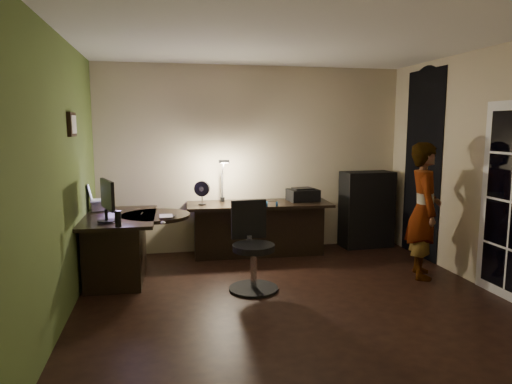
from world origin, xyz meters
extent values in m
cube|color=black|center=(0.00, 0.00, -0.01)|extent=(4.50, 4.00, 0.01)
cube|color=silver|center=(0.00, 0.00, 2.71)|extent=(4.50, 4.00, 0.01)
cube|color=#BEAF8C|center=(0.00, 2.00, 1.35)|extent=(4.50, 0.01, 2.70)
cube|color=#BEAF8C|center=(0.00, -2.00, 1.35)|extent=(4.50, 0.01, 2.70)
cube|color=#BEAF8C|center=(-2.25, 0.00, 1.35)|extent=(0.01, 4.00, 2.70)
cube|color=#BEAF8C|center=(2.25, 0.00, 1.35)|extent=(0.01, 4.00, 2.70)
cube|color=#4E652C|center=(-2.24, 0.00, 1.35)|extent=(0.00, 4.00, 2.70)
cube|color=black|center=(2.24, 1.15, 1.30)|extent=(0.01, 0.90, 2.60)
cube|color=white|center=(2.24, -0.55, 1.05)|extent=(0.02, 0.92, 2.10)
cube|color=black|center=(-2.22, 0.45, 1.85)|extent=(0.04, 0.30, 0.25)
cube|color=black|center=(-1.83, 0.94, 0.39)|extent=(0.86, 1.37, 0.78)
cube|color=black|center=(0.01, 1.63, 0.38)|extent=(2.05, 0.80, 0.76)
cube|color=black|center=(1.73, 1.78, 0.58)|extent=(0.79, 0.43, 1.15)
cube|color=silver|center=(-2.08, 1.32, 0.85)|extent=(0.31, 0.28, 0.11)
cube|color=silver|center=(-2.07, 1.32, 1.01)|extent=(0.35, 0.33, 0.21)
cube|color=black|center=(-1.93, 0.56, 0.96)|extent=(0.26, 0.51, 0.33)
ellipsoid|color=silver|center=(-1.32, 0.30, 0.81)|extent=(0.07, 0.09, 0.03)
cube|color=black|center=(-1.20, 0.71, 0.80)|extent=(0.08, 0.13, 0.01)
cube|color=black|center=(-1.57, 0.94, 0.80)|extent=(0.02, 0.13, 0.01)
cylinder|color=black|center=(-1.78, 0.24, 0.88)|extent=(0.08, 0.08, 0.17)
cube|color=silver|center=(-1.29, 0.71, 0.80)|extent=(0.15, 0.21, 0.01)
cube|color=black|center=(-0.79, 1.62, 0.93)|extent=(0.24, 0.18, 0.33)
cube|color=#16549B|center=(0.11, 1.29, 0.81)|extent=(0.19, 0.11, 0.08)
cube|color=black|center=(0.67, 1.66, 0.86)|extent=(0.45, 0.36, 0.19)
cube|color=black|center=(-0.48, 1.83, 1.09)|extent=(0.21, 0.32, 0.65)
cube|color=black|center=(-0.34, 0.24, 0.50)|extent=(0.59, 0.59, 1.00)
imported|color=#D8A88C|center=(1.77, 0.31, 0.82)|extent=(0.57, 0.69, 1.65)
camera|label=1|loc=(-1.30, -4.60, 1.83)|focal=32.00mm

